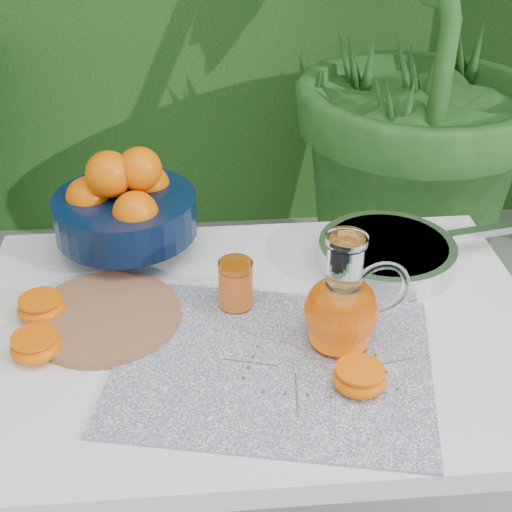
{
  "coord_description": "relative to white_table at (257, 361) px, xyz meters",
  "views": [
    {
      "loc": [
        0.06,
        -1.07,
        1.51
      ],
      "look_at": [
        0.14,
        -0.07,
        0.88
      ],
      "focal_mm": 50.0,
      "sensor_mm": 36.0,
      "label": 1
    }
  ],
  "objects": [
    {
      "name": "potted_plant_right",
      "position": [
        0.57,
        1.22,
        0.23
      ],
      "size": [
        2.37,
        2.37,
        1.79
      ],
      "primitive_type": "imported",
      "rotation": [
        0.0,
        0.0,
        2.0
      ],
      "color": "#22511C",
      "rests_on": "ground"
    },
    {
      "name": "white_table",
      "position": [
        0.0,
        0.0,
        0.0
      ],
      "size": [
        1.0,
        0.7,
        0.75
      ],
      "color": "white",
      "rests_on": "ground"
    },
    {
      "name": "placemat",
      "position": [
        0.02,
        -0.1,
        0.08
      ],
      "size": [
        0.58,
        0.49,
        0.0
      ],
      "primitive_type": "cube",
      "rotation": [
        0.0,
        0.0,
        -0.22
      ],
      "color": "#0D1A49",
      "rests_on": "white_table"
    },
    {
      "name": "cutting_board",
      "position": [
        -0.26,
        0.04,
        0.09
      ],
      "size": [
        0.31,
        0.31,
        0.02
      ],
      "primitive_type": "cylinder",
      "rotation": [
        0.0,
        0.0,
        -0.22
      ],
      "color": "#8D5F3F",
      "rests_on": "white_table"
    },
    {
      "name": "fruit_bowl",
      "position": [
        -0.24,
        0.27,
        0.18
      ],
      "size": [
        0.36,
        0.36,
        0.22
      ],
      "color": "black",
      "rests_on": "white_table"
    },
    {
      "name": "juice_pitcher",
      "position": [
        0.13,
        -0.06,
        0.16
      ],
      "size": [
        0.18,
        0.14,
        0.2
      ],
      "color": "white",
      "rests_on": "white_table"
    },
    {
      "name": "juice_tumbler",
      "position": [
        -0.03,
        0.06,
        0.13
      ],
      "size": [
        0.07,
        0.07,
        0.09
      ],
      "color": "white",
      "rests_on": "white_table"
    },
    {
      "name": "saute_pan",
      "position": [
        0.27,
        0.17,
        0.11
      ],
      "size": [
        0.48,
        0.31,
        0.05
      ],
      "color": "silver",
      "rests_on": "white_table"
    },
    {
      "name": "orange_halves",
      "position": [
        -0.2,
        -0.05,
        0.1
      ],
      "size": [
        0.61,
        0.32,
        0.04
      ],
      "color": "#FF7302",
      "rests_on": "white_table"
    },
    {
      "name": "thyme_sprigs",
      "position": [
        0.08,
        -0.14,
        0.09
      ],
      "size": [
        0.31,
        0.17,
        0.01
      ],
      "color": "brown",
      "rests_on": "white_table"
    }
  ]
}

